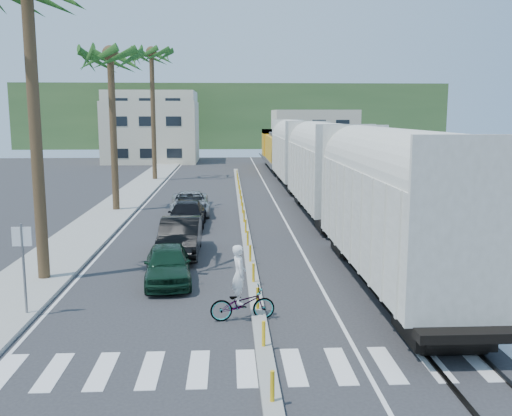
{
  "coord_description": "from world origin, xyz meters",
  "views": [
    {
      "loc": [
        -0.93,
        -15.54,
        6.32
      ],
      "look_at": [
        0.38,
        10.73,
        2.0
      ],
      "focal_mm": 40.0,
      "sensor_mm": 36.0,
      "label": 1
    }
  ],
  "objects_px": {
    "car_lead": "(168,264)",
    "cyclist": "(242,296)",
    "street_sign": "(23,256)",
    "car_second": "(180,237)"
  },
  "relations": [
    {
      "from": "street_sign",
      "to": "cyclist",
      "type": "height_order",
      "value": "street_sign"
    },
    {
      "from": "car_lead",
      "to": "car_second",
      "type": "relative_size",
      "value": 0.87
    },
    {
      "from": "car_lead",
      "to": "cyclist",
      "type": "distance_m",
      "value": 4.95
    },
    {
      "from": "car_lead",
      "to": "cyclist",
      "type": "relative_size",
      "value": 1.84
    },
    {
      "from": "street_sign",
      "to": "cyclist",
      "type": "xyz_separation_m",
      "value": [
        6.77,
        -0.58,
        -1.21
      ]
    },
    {
      "from": "car_lead",
      "to": "car_second",
      "type": "xyz_separation_m",
      "value": [
        0.12,
        4.35,
        0.11
      ]
    },
    {
      "from": "car_second",
      "to": "cyclist",
      "type": "relative_size",
      "value": 2.11
    },
    {
      "from": "cyclist",
      "to": "street_sign",
      "type": "bearing_deg",
      "value": 78.36
    },
    {
      "from": "car_lead",
      "to": "cyclist",
      "type": "bearing_deg",
      "value": -62.7
    },
    {
      "from": "street_sign",
      "to": "car_second",
      "type": "relative_size",
      "value": 0.59
    }
  ]
}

